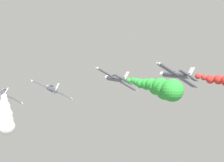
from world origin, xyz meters
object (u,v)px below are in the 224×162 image
at_px(airplane_right_inner, 52,89).
at_px(airplane_right_outer, 176,75).
at_px(airplane_left_outer, 116,79).
at_px(airplane_left_inner, 4,93).

height_order(airplane_right_inner, airplane_right_outer, airplane_right_outer).
height_order(airplane_right_inner, airplane_left_outer, airplane_left_outer).
distance_m(airplane_left_inner, airplane_left_outer, 27.05).
height_order(airplane_left_inner, airplane_right_inner, airplane_right_inner).
xyz_separation_m(airplane_left_inner, airplane_left_outer, (21.22, -16.38, 3.63)).
bearing_deg(airplane_right_inner, airplane_left_inner, 142.93).
relative_size(airplane_left_inner, airplane_right_inner, 1.00).
bearing_deg(airplane_right_inner, airplane_left_outer, -38.17).
bearing_deg(airplane_left_outer, airplane_right_outer, -35.75).
height_order(airplane_left_inner, airplane_left_outer, airplane_left_outer).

